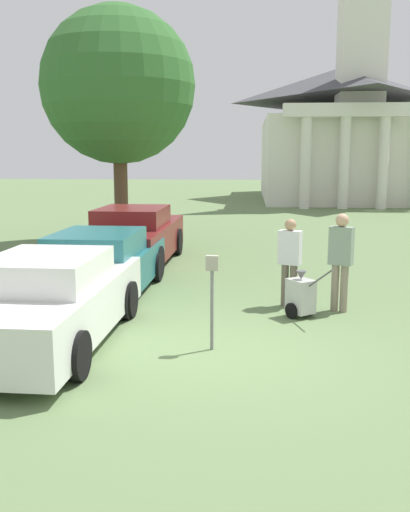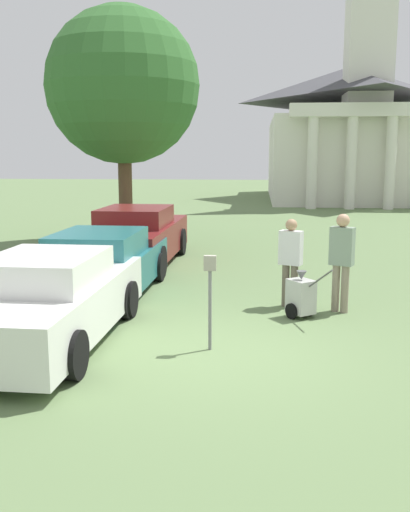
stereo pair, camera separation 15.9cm
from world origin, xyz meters
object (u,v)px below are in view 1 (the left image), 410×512
(person_supervisor, at_px, (341,256))
(equipment_cart, at_px, (301,296))
(parked_car_white, at_px, (51,301))
(parked_car_teal, at_px, (100,266))
(church, at_px, (343,124))
(parked_car_maroon, at_px, (134,237))
(parking_meter, at_px, (212,285))
(person_worker, at_px, (290,257))

(person_supervisor, height_order, equipment_cart, person_supervisor)
(parked_car_white, relative_size, person_supervisor, 2.59)
(parked_car_teal, distance_m, church, 29.25)
(person_supervisor, relative_size, equipment_cart, 1.82)
(parked_car_maroon, xyz_separation_m, parking_meter, (2.47, -6.52, 0.26))
(parked_car_white, height_order, church, church)
(person_worker, xyz_separation_m, person_supervisor, (0.90, -0.30, 0.09))
(parking_meter, relative_size, person_supervisor, 0.78)
(parked_car_teal, xyz_separation_m, person_supervisor, (4.67, -0.72, 0.41))
(person_supervisor, bearing_deg, church, -73.08)
(person_supervisor, distance_m, equipment_cart, 1.08)
(parked_car_teal, xyz_separation_m, parking_meter, (2.47, -3.01, 0.35))
(parked_car_teal, relative_size, person_supervisor, 2.75)
(parked_car_teal, height_order, parked_car_maroon, parked_car_maroon)
(person_supervisor, xyz_separation_m, equipment_cart, (-0.74, -0.43, -0.66))
(parked_car_maroon, xyz_separation_m, equipment_cart, (3.93, -4.67, -0.34))
(parked_car_white, bearing_deg, church, 74.60)
(parked_car_maroon, distance_m, person_supervisor, 6.31)
(parking_meter, distance_m, church, 31.45)
(equipment_cart, relative_size, church, 0.05)
(person_supervisor, distance_m, church, 28.81)
(parking_meter, bearing_deg, parked_car_white, 176.66)
(church, bearing_deg, parked_car_maroon, -110.69)
(parked_car_maroon, bearing_deg, parked_car_teal, -88.79)
(parked_car_white, distance_m, parked_car_maroon, 6.38)
(parked_car_maroon, relative_size, person_supervisor, 2.87)
(parked_car_white, height_order, parked_car_teal, parked_car_white)
(parking_meter, bearing_deg, parked_car_maroon, 110.73)
(equipment_cart, bearing_deg, church, 43.73)
(parked_car_white, relative_size, parked_car_maroon, 0.90)
(person_worker, distance_m, equipment_cart, 0.94)
(parked_car_teal, xyz_separation_m, church, (9.06, 27.50, 4.20))
(person_worker, distance_m, person_supervisor, 0.95)
(parked_car_white, bearing_deg, equipment_cart, 24.71)
(parked_car_maroon, bearing_deg, parked_car_white, -88.78)
(parked_car_white, xyz_separation_m, parked_car_maroon, (-0.00, 6.38, 0.07))
(parked_car_white, bearing_deg, person_worker, 34.11)
(parked_car_teal, relative_size, church, 0.23)
(person_supervisor, relative_size, church, 0.09)
(parked_car_maroon, height_order, church, church)
(parked_car_maroon, bearing_deg, church, 70.52)
(parking_meter, height_order, person_worker, person_worker)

